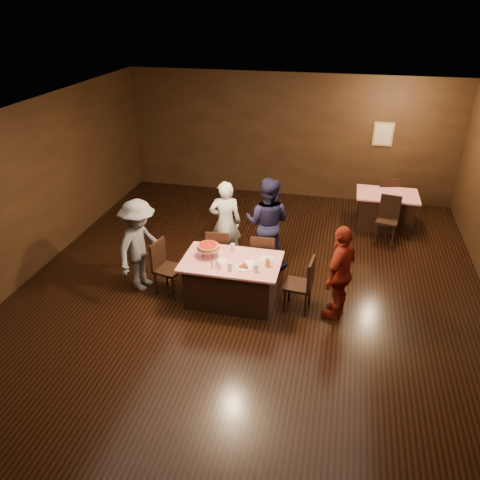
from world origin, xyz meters
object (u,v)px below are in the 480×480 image
back_table (385,210)px  chair_back_far (384,196)px  plate_empty (266,259)px  diner_white_jacket (225,223)px  glass_back (233,248)px  diner_navy_hoodie (267,223)px  glass_front_right (256,268)px  diner_grey_knit (140,245)px  glass_amber (267,263)px  chair_far_left (220,252)px  pizza_stand (208,247)px  chair_end_right (298,284)px  main_table (232,280)px  chair_far_right (264,256)px  glass_front_left (230,267)px  chair_back_near (387,220)px  chair_end_left (169,268)px  diner_red_shirt (340,272)px

back_table → chair_back_far: 0.61m
plate_empty → diner_white_jacket: bearing=131.3°
chair_back_far → glass_back: 4.66m
diner_navy_hoodie → glass_front_right: size_ratio=12.45×
chair_back_far → glass_front_right: chair_back_far is taller
diner_grey_knit → glass_amber: diner_grey_knit is taller
diner_grey_knit → plate_empty: (2.16, 0.10, -0.05)m
diner_white_jacket → glass_front_right: 1.74m
chair_far_left → glass_back: (0.35, -0.45, 0.37)m
glass_front_right → glass_back: size_ratio=1.00×
pizza_stand → chair_end_right: bearing=-1.9°
glass_back → glass_amber: bearing=-28.3°
main_table → diner_navy_hoodie: size_ratio=0.92×
glass_amber → chair_end_right: bearing=5.7°
chair_far_right → glass_amber: bearing=101.2°
main_table → glass_amber: 0.75m
chair_far_right → chair_back_far: (2.22, 3.35, 0.00)m
chair_far_left → glass_front_left: (0.45, -1.05, 0.37)m
diner_navy_hoodie → glass_back: size_ratio=12.45×
chair_back_near → pizza_stand: bearing=-127.3°
chair_far_right → pizza_stand: bearing=38.3°
chair_far_left → glass_amber: 1.33m
chair_end_left → pizza_stand: (0.70, 0.05, 0.48)m
diner_navy_hoodie → glass_amber: 1.38m
chair_far_left → diner_grey_knit: diner_grey_knit is taller
diner_navy_hoodie → glass_front_left: diner_navy_hoodie is taller
diner_grey_knit → glass_amber: bearing=-81.1°
chair_back_far → pizza_stand: (-3.02, -4.05, 0.48)m
glass_front_left → pizza_stand: bearing=142.1°
diner_white_jacket → glass_front_right: (0.87, -1.51, 0.02)m
chair_end_right → diner_white_jacket: diner_white_jacket is taller
back_table → glass_front_right: 4.36m
chair_end_right → chair_back_far: 4.37m
chair_end_right → diner_red_shirt: 0.71m
glass_amber → back_table: bearing=60.4°
glass_amber → diner_grey_knit: bearing=177.4°
pizza_stand → diner_red_shirt: bearing=-1.9°
diner_grey_knit → glass_front_left: (1.66, -0.35, 0.02)m
chair_end_right → diner_navy_hoodie: size_ratio=0.55×
chair_end_right → glass_amber: bearing=-78.3°
chair_far_left → plate_empty: 1.16m
chair_end_right → chair_back_far: size_ratio=1.00×
chair_back_far → diner_red_shirt: diner_red_shirt is taller
diner_red_shirt → glass_amber: diner_red_shirt is taller
main_table → glass_front_left: glass_front_left is taller
glass_front_left → chair_far_left: bearing=113.2°
back_table → chair_far_right: bearing=-128.8°
pizza_stand → plate_empty: size_ratio=1.52×
diner_grey_knit → diner_red_shirt: (3.35, -0.07, -0.03)m
chair_back_near → chair_back_far: bearing=100.3°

